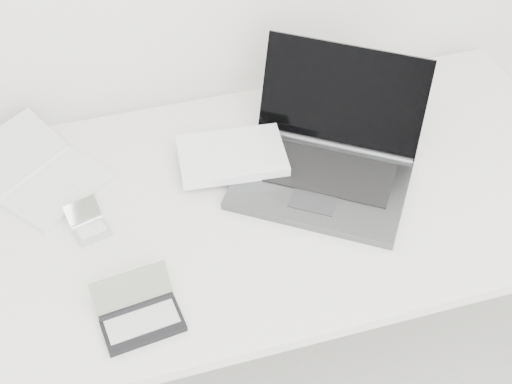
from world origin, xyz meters
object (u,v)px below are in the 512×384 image
object	(u,v)px
laptop_large	(303,158)
netbook_open_white	(45,178)
palmtop_charcoal	(140,316)
desk	(263,209)

from	to	relation	value
laptop_large	netbook_open_white	world-z (taller)	laptop_large
laptop_large	palmtop_charcoal	xyz separation A→B (m)	(-0.45, -0.32, -0.03)
netbook_open_white	laptop_large	bearing A→B (deg)	-50.28
desk	palmtop_charcoal	world-z (taller)	palmtop_charcoal
desk	netbook_open_white	bearing A→B (deg)	159.49
netbook_open_white	palmtop_charcoal	distance (m)	0.48
laptop_large	palmtop_charcoal	distance (m)	0.56
desk	netbook_open_white	world-z (taller)	netbook_open_white
desk	palmtop_charcoal	distance (m)	0.44
desk	laptop_large	bearing A→B (deg)	25.23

